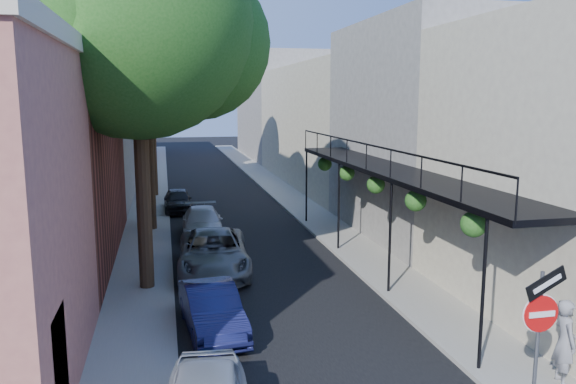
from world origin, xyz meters
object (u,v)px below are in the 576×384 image
pedestrian (565,342)px  oak_far (157,56)px  parked_car_b (212,309)px  parked_car_c (214,252)px  oak_near (152,28)px  parked_car_d (203,222)px  parked_car_e (178,200)px  oak_mid (155,70)px  sign_post (541,320)px

pedestrian → oak_far: bearing=30.0°
parked_car_b → parked_car_c: (0.48, 4.94, 0.10)m
oak_near → oak_far: bearing=90.0°
parked_car_c → parked_car_d: (-0.02, 5.20, -0.10)m
oak_near → parked_car_e: bearing=86.1°
parked_car_d → pedestrian: bearing=-65.3°
oak_mid → parked_car_c: (1.79, -6.87, -6.36)m
sign_post → parked_car_d: (-4.81, 15.58, -1.44)m
parked_car_d → pedestrian: pedestrian is taller
oak_near → oak_mid: oak_near is taller
oak_far → oak_mid: bearing=-90.4°
oak_near → oak_mid: size_ratio=1.12×
parked_car_b → pedestrian: (6.71, -4.36, 0.41)m
oak_far → parked_car_e: size_ratio=3.39×
sign_post → oak_near: oak_near is taller
sign_post → parked_car_d: size_ratio=0.72×
oak_far → oak_near: bearing=-90.0°
oak_far → parked_car_c: bearing=-83.8°
parked_car_d → sign_post: bearing=-71.5°
parked_car_c → parked_car_e: (-0.91, 10.84, -0.10)m
oak_mid → pedestrian: (8.02, -16.18, -6.05)m
parked_car_b → parked_car_d: parked_car_d is taller
parked_car_b → parked_car_d: size_ratio=0.88×
parked_car_e → parked_car_c: bearing=-85.6°
parked_car_c → parked_car_d: bearing=93.9°
sign_post → pedestrian: sign_post is taller
sign_post → parked_car_c: (-4.79, 10.38, -1.34)m
parked_car_c → parked_car_d: parked_car_c is taller
oak_far → parked_car_e: oak_far is taller
oak_near → parked_car_c: bearing=32.3°
oak_far → parked_car_b: oak_far is taller
sign_post → parked_car_e: bearing=105.0°
oak_mid → parked_car_e: size_ratio=2.90×
oak_mid → parked_car_d: oak_mid is taller
oak_mid → parked_car_c: 9.53m
parked_car_b → oak_near: bearing=102.7°
parked_car_b → pedestrian: size_ratio=2.04×
oak_near → parked_car_d: oak_near is taller
oak_near → parked_car_c: 7.47m
parked_car_c → parked_car_d: 5.20m
sign_post → pedestrian: (1.44, 1.08, -1.03)m
sign_post → oak_mid: bearing=110.9°
oak_mid → oak_far: (0.06, 9.04, 1.20)m
sign_post → oak_near: size_ratio=0.26×
parked_car_b → parked_car_e: (-0.43, 15.78, 0.00)m
sign_post → parked_car_e: size_ratio=0.85×
oak_mid → sign_post: bearing=-69.1°
oak_far → parked_car_d: oak_far is taller
oak_near → oak_mid: (-0.05, 7.97, -0.82)m
parked_car_b → pedestrian: bearing=-38.4°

